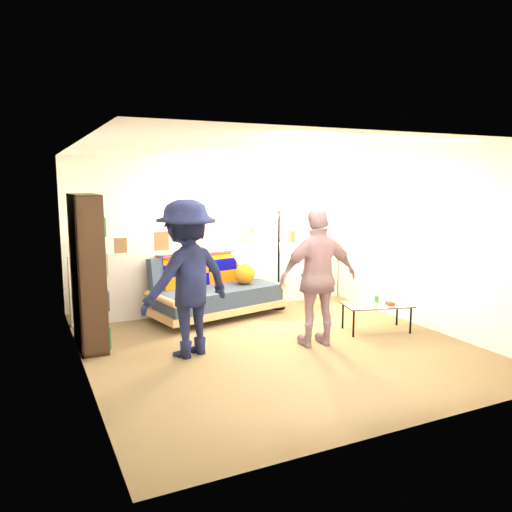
# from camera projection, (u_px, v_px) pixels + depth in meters

# --- Properties ---
(ground) EXTENTS (5.00, 5.00, 0.00)m
(ground) POSITION_uv_depth(u_px,v_px,m) (269.00, 341.00, 6.37)
(ground) COLOR brown
(ground) RESTS_ON ground
(room_shell) EXTENTS (4.60, 5.05, 2.45)m
(room_shell) POSITION_uv_depth(u_px,v_px,m) (254.00, 209.00, 6.54)
(room_shell) COLOR silver
(room_shell) RESTS_ON ground
(half_wall_ledge) EXTENTS (4.45, 0.15, 1.00)m
(half_wall_ledge) POSITION_uv_depth(u_px,v_px,m) (218.00, 278.00, 7.90)
(half_wall_ledge) COLOR silver
(half_wall_ledge) RESTS_ON ground
(ledge_decor) EXTENTS (2.97, 0.02, 0.45)m
(ledge_decor) POSITION_uv_depth(u_px,v_px,m) (204.00, 237.00, 7.68)
(ledge_decor) COLOR brown
(ledge_decor) RESTS_ON half_wall_ledge
(futon_sofa) EXTENTS (2.10, 1.29, 0.84)m
(futon_sofa) POSITION_uv_depth(u_px,v_px,m) (216.00, 290.00, 7.52)
(futon_sofa) COLOR tan
(futon_sofa) RESTS_ON ground
(bookshelf) EXTENTS (0.31, 0.94, 1.88)m
(bookshelf) POSITION_uv_depth(u_px,v_px,m) (88.00, 276.00, 6.09)
(bookshelf) COLOR black
(bookshelf) RESTS_ON ground
(coffee_table) EXTENTS (0.99, 0.71, 0.47)m
(coffee_table) POSITION_uv_depth(u_px,v_px,m) (377.00, 306.00, 6.77)
(coffee_table) COLOR black
(coffee_table) RESTS_ON ground
(floor_lamp) EXTENTS (0.38, 0.32, 1.65)m
(floor_lamp) POSITION_uv_depth(u_px,v_px,m) (278.00, 236.00, 7.86)
(floor_lamp) COLOR black
(floor_lamp) RESTS_ON ground
(person_left) EXTENTS (1.34, 1.03, 1.83)m
(person_left) POSITION_uv_depth(u_px,v_px,m) (187.00, 279.00, 5.77)
(person_left) COLOR black
(person_left) RESTS_ON ground
(person_right) EXTENTS (1.04, 0.53, 1.71)m
(person_right) POSITION_uv_depth(u_px,v_px,m) (318.00, 278.00, 6.12)
(person_right) COLOR pink
(person_right) RESTS_ON ground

